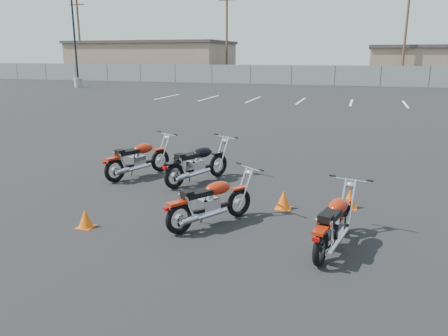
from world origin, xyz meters
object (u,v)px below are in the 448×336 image
(motorcycle_second_black, at_px, (197,164))
(motorcycle_rear_red, at_px, (334,223))
(motorcycle_front_red, at_px, (138,159))
(motorcycle_third_red, at_px, (211,202))

(motorcycle_second_black, bearing_deg, motorcycle_rear_red, -39.86)
(motorcycle_front_red, bearing_deg, motorcycle_second_black, -1.51)
(motorcycle_rear_red, bearing_deg, motorcycle_second_black, 140.14)
(motorcycle_front_red, height_order, motorcycle_rear_red, motorcycle_front_red)
(motorcycle_front_red, height_order, motorcycle_third_red, motorcycle_front_red)
(motorcycle_second_black, height_order, motorcycle_rear_red, motorcycle_second_black)
(motorcycle_front_red, relative_size, motorcycle_third_red, 1.10)
(motorcycle_second_black, distance_m, motorcycle_third_red, 2.55)
(motorcycle_third_red, bearing_deg, motorcycle_second_black, 115.97)
(motorcycle_third_red, height_order, motorcycle_rear_red, motorcycle_third_red)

